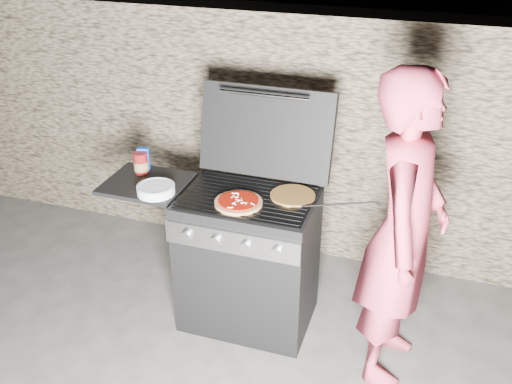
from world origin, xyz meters
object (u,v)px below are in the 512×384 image
(gas_grill, at_px, (211,253))
(sauce_jar, at_px, (141,163))
(pizza_topped, at_px, (238,202))
(person, at_px, (403,233))

(gas_grill, distance_m, sauce_jar, 0.73)
(pizza_topped, distance_m, person, 0.93)
(pizza_topped, height_order, person, person)
(pizza_topped, xyz_separation_m, sauce_jar, (-0.73, 0.21, 0.05))
(gas_grill, height_order, sauce_jar, sauce_jar)
(gas_grill, bearing_deg, pizza_topped, -24.31)
(pizza_topped, distance_m, sauce_jar, 0.76)
(sauce_jar, distance_m, person, 1.68)
(pizza_topped, height_order, sauce_jar, sauce_jar)
(pizza_topped, bearing_deg, gas_grill, 155.69)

